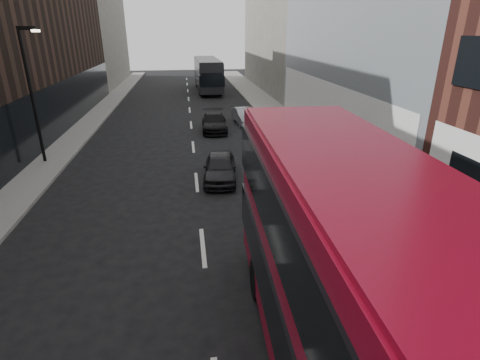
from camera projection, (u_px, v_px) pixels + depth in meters
name	position (u px, v px, depth m)	size (l,w,h in m)	color
sidewalk_right	(287.00, 124.00, 29.49)	(3.00, 80.00, 0.15)	slate
sidewalk_left	(82.00, 131.00, 27.44)	(2.00, 80.00, 0.15)	slate
building_victorian	(281.00, 5.00, 43.87)	(6.50, 24.00, 21.00)	#646058
building_left_mid	(36.00, 29.00, 28.97)	(5.00, 24.00, 14.00)	black
building_left_far	(97.00, 34.00, 49.36)	(5.00, 20.00, 13.00)	#646058
street_lamp	(32.00, 88.00, 19.45)	(1.06, 0.22, 7.00)	black
red_bus	(371.00, 310.00, 6.08)	(3.36, 12.36, 4.95)	maroon
grey_bus	(208.00, 74.00, 45.16)	(2.93, 11.69, 3.75)	black
car_a	(220.00, 167.00, 18.49)	(1.57, 3.89, 1.33)	black
car_b	(244.00, 116.00, 29.66)	(1.30, 3.74, 1.23)	gray
car_c	(214.00, 122.00, 27.59)	(1.80, 4.42, 1.28)	black
pedestrian	(479.00, 302.00, 8.71)	(0.68, 0.45, 1.87)	black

